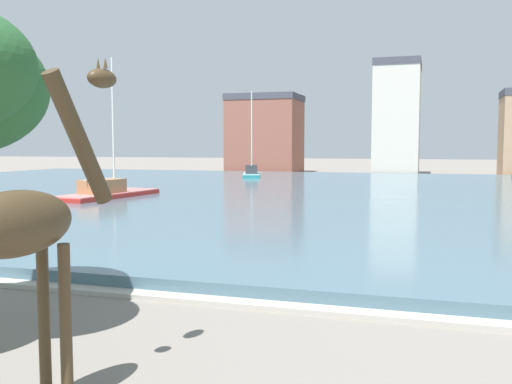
# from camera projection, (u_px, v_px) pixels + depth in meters

# --- Properties ---
(harbor_water) EXTENTS (88.37, 54.20, 0.41)m
(harbor_water) POSITION_uv_depth(u_px,v_px,m) (356.00, 194.00, 38.87)
(harbor_water) COLOR #476675
(harbor_water) RESTS_ON ground
(quay_edge_coping) EXTENTS (88.37, 0.50, 0.12)m
(quay_edge_coping) POSITION_uv_depth(u_px,v_px,m) (205.00, 300.00, 12.84)
(quay_edge_coping) COLOR #ADA89E
(quay_edge_coping) RESTS_ON ground
(giraffe_statue) EXTENTS (1.03, 2.77, 4.88)m
(giraffe_statue) POSITION_uv_depth(u_px,v_px,m) (26.00, 230.00, 7.31)
(giraffe_statue) COLOR #42331E
(giraffe_statue) RESTS_ON ground
(sailboat_red) EXTENTS (3.16, 9.02, 8.94)m
(sailboat_red) POSITION_uv_depth(u_px,v_px,m) (114.00, 195.00, 35.04)
(sailboat_red) COLOR red
(sailboat_red) RESTS_ON ground
(sailboat_teal) EXTENTS (3.63, 7.36, 9.09)m
(sailboat_teal) POSITION_uv_depth(u_px,v_px,m) (252.00, 175.00, 57.87)
(sailboat_teal) COLOR teal
(sailboat_teal) RESTS_ON ground
(townhouse_narrow_midrow) EXTENTS (9.01, 7.19, 10.04)m
(townhouse_narrow_midrow) POSITION_uv_depth(u_px,v_px,m) (265.00, 134.00, 72.87)
(townhouse_narrow_midrow) COLOR #8E5142
(townhouse_narrow_midrow) RESTS_ON ground
(townhouse_tall_gabled) EXTENTS (5.35, 8.07, 13.56)m
(townhouse_tall_gabled) POSITION_uv_depth(u_px,v_px,m) (397.00, 119.00, 67.91)
(townhouse_tall_gabled) COLOR beige
(townhouse_tall_gabled) RESTS_ON ground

